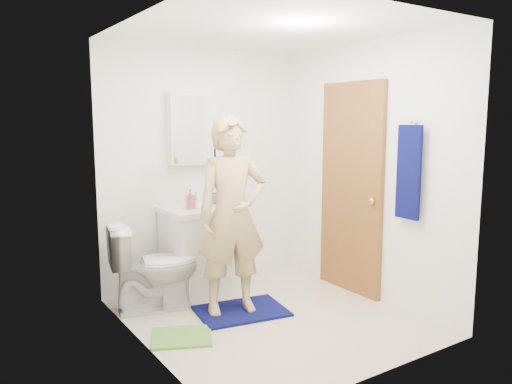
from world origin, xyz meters
TOP-DOWN VIEW (x-y plane):
  - floor at (0.00, 0.00)m, footprint 2.20×2.40m
  - ceiling at (0.00, 0.00)m, footprint 2.20×2.40m
  - wall_back at (0.00, 1.21)m, footprint 2.20×0.02m
  - wall_front at (0.00, -1.21)m, footprint 2.20×0.02m
  - wall_left at (-1.11, 0.00)m, footprint 0.02×2.40m
  - wall_right at (1.11, 0.00)m, footprint 0.02×2.40m
  - vanity_cabinet at (-0.15, 0.91)m, footprint 0.75×0.55m
  - countertop at (-0.15, 0.91)m, footprint 0.79×0.59m
  - sink_basin at (-0.15, 0.91)m, footprint 0.40×0.40m
  - faucet at (-0.15, 1.09)m, footprint 0.03×0.03m
  - medicine_cabinet at (-0.15, 1.14)m, footprint 0.50×0.12m
  - mirror_panel at (-0.15, 1.08)m, footprint 0.46×0.01m
  - door at (1.07, 0.15)m, footprint 0.05×0.80m
  - door_knob at (1.03, -0.17)m, footprint 0.07×0.07m
  - towel at (1.03, -0.57)m, footprint 0.03×0.24m
  - towel_hook at (1.07, -0.57)m, footprint 0.06×0.02m
  - toilet at (-0.76, 0.73)m, footprint 0.84×0.59m
  - bath_mat at (-0.15, 0.23)m, footprint 0.85×0.67m
  - green_rug at (-0.82, 0.03)m, footprint 0.58×0.55m
  - soap_dispenser at (-0.32, 0.87)m, footprint 0.10×0.11m
  - toothbrush_cup at (0.04, 1.00)m, footprint 0.16×0.16m
  - man at (-0.22, 0.26)m, footprint 0.69×0.53m

SIDE VIEW (x-z plane):
  - floor at x=0.00m, z-range -0.02..0.00m
  - green_rug at x=-0.82m, z-range 0.00..0.02m
  - bath_mat at x=-0.15m, z-range 0.00..0.02m
  - toilet at x=-0.76m, z-range 0.00..0.79m
  - vanity_cabinet at x=-0.15m, z-range 0.00..0.80m
  - countertop at x=-0.15m, z-range 0.80..0.85m
  - sink_basin at x=-0.15m, z-range 0.83..0.86m
  - man at x=-0.22m, z-range 0.02..1.72m
  - toothbrush_cup at x=0.04m, z-range 0.85..0.96m
  - faucet at x=-0.15m, z-range 0.85..0.97m
  - soap_dispenser at x=-0.32m, z-range 0.85..1.04m
  - door_knob at x=1.03m, z-range 0.91..0.98m
  - door at x=1.07m, z-range 0.00..2.05m
  - wall_back at x=0.00m, z-range 0.00..2.40m
  - wall_front at x=0.00m, z-range 0.00..2.40m
  - wall_left at x=-1.11m, z-range 0.00..2.40m
  - wall_right at x=1.11m, z-range 0.00..2.40m
  - towel at x=1.03m, z-range 0.85..1.65m
  - medicine_cabinet at x=-0.15m, z-range 1.25..1.95m
  - mirror_panel at x=-0.15m, z-range 1.27..1.93m
  - towel_hook at x=1.07m, z-range 1.66..1.68m
  - ceiling at x=0.00m, z-range 2.40..2.42m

